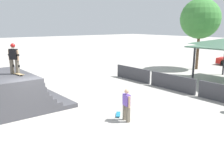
{
  "coord_description": "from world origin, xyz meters",
  "views": [
    {
      "loc": [
        10.92,
        -4.27,
        4.4
      ],
      "look_at": [
        -0.22,
        4.47,
        1.02
      ],
      "focal_mm": 40.0,
      "sensor_mm": 36.0,
      "label": 1
    }
  ],
  "objects": [
    {
      "name": "tree_far_back",
      "position": [
        -3.44,
        17.9,
        4.94
      ],
      "size": [
        3.86,
        3.86,
        6.89
      ],
      "color": "brown",
      "rests_on": "ground"
    },
    {
      "name": "barrier_fence",
      "position": [
        0.32,
        9.31,
        0.53
      ],
      "size": [
        11.69,
        0.12,
        1.05
      ],
      "color": "#3D3D42",
      "rests_on": "ground"
    },
    {
      "name": "skateboard_on_ground",
      "position": [
        1.93,
        3.17,
        0.06
      ],
      "size": [
        0.7,
        0.66,
        0.09
      ],
      "rotation": [
        0.0,
        0.0,
        5.55
      ],
      "color": "silver",
      "rests_on": "ground"
    },
    {
      "name": "skater_on_deck",
      "position": [
        -2.4,
        -0.31,
        2.78
      ],
      "size": [
        0.65,
        0.51,
        1.62
      ],
      "rotation": [
        0.0,
        0.0,
        0.6
      ],
      "color": "#6B6051",
      "rests_on": "quarter_pipe_ramp"
    },
    {
      "name": "quarter_pipe_ramp",
      "position": [
        -2.73,
        -0.34,
        0.83
      ],
      "size": [
        4.6,
        4.04,
        1.85
      ],
      "color": "#424247",
      "rests_on": "ground"
    },
    {
      "name": "bystander_walking",
      "position": [
        2.7,
        3.03,
        0.85
      ],
      "size": [
        0.62,
        0.29,
        1.54
      ],
      "rotation": [
        0.0,
        0.0,
        2.93
      ],
      "color": "#6B6051",
      "rests_on": "ground"
    },
    {
      "name": "ground_plane",
      "position": [
        0.0,
        0.0,
        0.0
      ],
      "size": [
        160.0,
        160.0,
        0.0
      ],
      "primitive_type": "plane",
      "color": "#ADA8A0"
    },
    {
      "name": "skateboard_on_deck",
      "position": [
        -2.01,
        -0.25,
        1.91
      ],
      "size": [
        0.84,
        0.32,
        0.09
      ],
      "rotation": [
        0.0,
        0.0,
        0.15
      ],
      "color": "silver",
      "rests_on": "quarter_pipe_ramp"
    }
  ]
}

